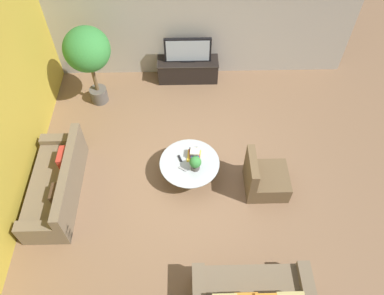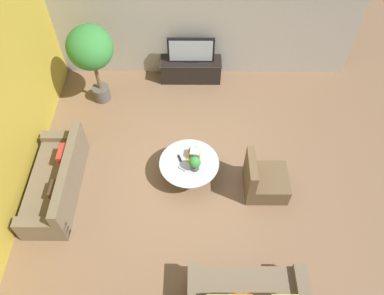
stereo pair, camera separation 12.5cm
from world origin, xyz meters
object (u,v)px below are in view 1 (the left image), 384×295
object	(u,v)px
coffee_table	(190,166)
armchair_wicker	(264,179)
potted_plant_tabletop	(195,163)
couch_by_wall	(57,185)
potted_palm_tall	(88,52)
television	(188,50)
media_console	(188,69)

from	to	relation	value
coffee_table	armchair_wicker	distance (m)	1.44
armchair_wicker	potted_plant_tabletop	world-z (taller)	armchair_wicker
couch_by_wall	potted_plant_tabletop	size ratio (longest dim) A/B	6.73
potted_palm_tall	television	bearing A→B (deg)	18.97
television	potted_plant_tabletop	distance (m)	3.03
couch_by_wall	television	bearing A→B (deg)	142.30
media_console	coffee_table	size ratio (longest dim) A/B	1.26
media_console	potted_plant_tabletop	distance (m)	3.04
couch_by_wall	coffee_table	bearing A→B (deg)	98.18
media_console	couch_by_wall	world-z (taller)	couch_by_wall
coffee_table	couch_by_wall	distance (m)	2.52
media_console	television	size ratio (longest dim) A/B	1.34
television	armchair_wicker	distance (m)	3.52
television	potted_palm_tall	bearing A→B (deg)	-161.03
armchair_wicker	potted_plant_tabletop	distance (m)	1.36
television	coffee_table	distance (m)	2.93
television	armchair_wicker	size ratio (longest dim) A/B	1.26
coffee_table	armchair_wicker	size ratio (longest dim) A/B	1.34
potted_palm_tall	armchair_wicker	bearing A→B (deg)	-35.42
media_console	potted_plant_tabletop	bearing A→B (deg)	-88.35
television	armchair_wicker	xyz separation A→B (m)	(1.40, -3.18, -0.58)
media_console	coffee_table	xyz separation A→B (m)	(-0.01, -2.88, 0.02)
couch_by_wall	armchair_wicker	distance (m)	3.90
television	media_console	bearing A→B (deg)	90.00
potted_palm_tall	potted_plant_tabletop	bearing A→B (deg)	-46.85
media_console	potted_plant_tabletop	world-z (taller)	potted_plant_tabletop
television	armchair_wicker	bearing A→B (deg)	-66.30
armchair_wicker	potted_palm_tall	size ratio (longest dim) A/B	0.45
television	potted_plant_tabletop	size ratio (longest dim) A/B	3.45
media_console	armchair_wicker	size ratio (longest dim) A/B	1.69
couch_by_wall	potted_plant_tabletop	xyz separation A→B (m)	(2.59, 0.22, 0.32)
potted_palm_tall	potted_plant_tabletop	distance (m)	3.25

